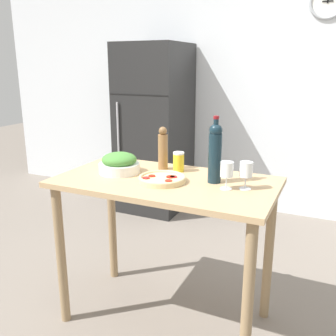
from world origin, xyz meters
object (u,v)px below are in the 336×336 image
object	(u,v)px
wine_glass_far	(246,171)
salt_canister	(178,162)
wine_bottle	(215,152)
pepper_mill	(163,149)
homemade_pizza	(162,179)
refrigerator	(155,129)
salad_bowl	(119,164)
wine_glass_near	(227,171)

from	to	relation	value
wine_glass_far	salt_canister	bearing A→B (deg)	160.09
wine_bottle	pepper_mill	size ratio (longest dim) A/B	1.38
pepper_mill	homemade_pizza	distance (m)	0.28
wine_glass_far	refrigerator	bearing A→B (deg)	129.19
wine_bottle	wine_glass_far	size ratio (longest dim) A/B	2.50
salad_bowl	homemade_pizza	size ratio (longest dim) A/B	0.93
wine_glass_near	wine_glass_far	xyz separation A→B (m)	(0.09, 0.04, -0.00)
homemade_pizza	salad_bowl	bearing A→B (deg)	169.26
salad_bowl	salt_canister	bearing A→B (deg)	28.93
refrigerator	homemade_pizza	xyz separation A→B (m)	(0.93, -1.76, 0.05)
salad_bowl	wine_bottle	bearing A→B (deg)	5.27
wine_glass_far	salad_bowl	xyz separation A→B (m)	(-0.76, -0.01, -0.04)
refrigerator	salt_canister	size ratio (longest dim) A/B	14.57
wine_glass_near	refrigerator	bearing A→B (deg)	126.64
wine_glass_near	wine_glass_far	world-z (taller)	same
homemade_pizza	salt_canister	bearing A→B (deg)	90.75
pepper_mill	wine_glass_far	bearing A→B (deg)	-16.79
refrigerator	wine_glass_far	bearing A→B (deg)	-50.81
wine_glass_near	salt_canister	distance (m)	0.42
pepper_mill	salad_bowl	size ratio (longest dim) A/B	1.08
salad_bowl	homemade_pizza	xyz separation A→B (m)	(0.31, -0.06, -0.04)
homemade_pizza	salt_canister	size ratio (longest dim) A/B	2.20
salt_canister	refrigerator	bearing A→B (deg)	121.21
wine_bottle	wine_glass_far	bearing A→B (deg)	-13.97
refrigerator	wine_glass_far	xyz separation A→B (m)	(1.38, -1.69, 0.13)
refrigerator	wine_glass_far	world-z (taller)	refrigerator
pepper_mill	wine_bottle	bearing A→B (deg)	-18.17
wine_glass_near	pepper_mill	distance (m)	0.51
pepper_mill	salt_canister	world-z (taller)	pepper_mill
wine_glass_near	salt_canister	xyz separation A→B (m)	(-0.36, 0.20, -0.04)
wine_glass_far	pepper_mill	bearing A→B (deg)	163.21
wine_glass_far	salad_bowl	size ratio (longest dim) A/B	0.60
wine_bottle	salad_bowl	world-z (taller)	wine_bottle
refrigerator	salad_bowl	bearing A→B (deg)	-70.13
refrigerator	pepper_mill	bearing A→B (deg)	-61.66
salt_canister	pepper_mill	bearing A→B (deg)	177.89
salt_canister	wine_bottle	bearing A→B (deg)	-23.76
wine_bottle	wine_glass_near	bearing A→B (deg)	-42.66
refrigerator	pepper_mill	xyz separation A→B (m)	(0.82, -1.52, 0.16)
wine_bottle	pepper_mill	xyz separation A→B (m)	(-0.37, 0.12, -0.04)
salad_bowl	homemade_pizza	bearing A→B (deg)	-10.74
salad_bowl	pepper_mill	bearing A→B (deg)	40.27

